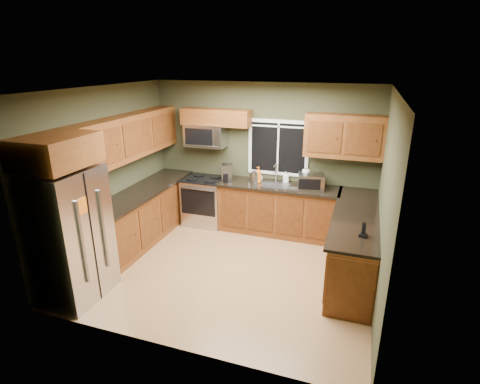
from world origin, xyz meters
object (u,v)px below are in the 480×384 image
Objects in this scene: microwave at (206,135)px; soap_bottle_b at (286,177)px; kettle at (254,177)px; paper_towel_roll at (306,178)px; cordless_phone at (363,233)px; refrigerator at (70,235)px; toaster_oven at (311,182)px; soap_bottle_c at (259,176)px; coffee_maker at (227,173)px; range at (205,201)px; soap_bottle_a at (258,175)px.

soap_bottle_b is (1.53, 0.09, -0.69)m from microwave.
kettle is 0.79× the size of paper_towel_roll.
cordless_phone is at bearing -53.43° from soap_bottle_b.
refrigerator is at bearing -131.79° from paper_towel_roll.
cordless_phone is at bearing 16.85° from refrigerator.
refrigerator is at bearing -121.64° from kettle.
toaster_oven is 0.99m from soap_bottle_c.
coffee_maker is at bearing -177.83° from kettle.
range is 1.23m from soap_bottle_a.
range is at bearing 178.35° from kettle.
refrigerator is at bearing -103.97° from range.
coffee_maker is at bearing 66.66° from refrigerator.
cordless_phone is at bearing -29.60° from range.
soap_bottle_c is (-0.98, 0.14, -0.04)m from toaster_oven.
kettle is at bearing -153.94° from soap_bottle_b.
coffee_maker is (0.49, -0.18, -0.64)m from microwave.
range is 2.99× the size of coffee_maker.
microwave is 4.02× the size of soap_bottle_b.
paper_towel_roll reaches higher than soap_bottle_c.
cordless_phone is (2.46, -1.62, -0.09)m from coffee_maker.
kettle is at bearing -1.65° from range.
soap_bottle_a is at bearing -173.31° from paper_towel_roll.
soap_bottle_a reaches higher than toaster_oven.
toaster_oven is at bearing 1.01° from coffee_maker.
microwave is 1.22m from kettle.
cordless_phone is (3.63, 1.10, 0.10)m from refrigerator.
soap_bottle_b is (0.47, 0.20, -0.05)m from soap_bottle_a.
soap_bottle_a reaches higher than cordless_phone.
coffee_maker is 1.59× the size of cordless_phone.
refrigerator is 3.37m from soap_bottle_c.
microwave is 1.68m from soap_bottle_b.
soap_bottle_c is 0.94× the size of cordless_phone.
toaster_oven reaches higher than soap_bottle_b.
microwave is 1.54× the size of toaster_oven.
kettle is at bearing -169.83° from paper_towel_roll.
paper_towel_roll is at bearing 10.17° from kettle.
soap_bottle_c is (0.05, 0.14, -0.03)m from kettle.
refrigerator is 3.31m from soap_bottle_a.
toaster_oven is at bearing -0.60° from range.
soap_bottle_c is at bearing 70.84° from kettle.
kettle is (1.00, -0.03, 0.59)m from range.
soap_bottle_c is at bearing 16.13° from coffee_maker.
soap_bottle_a is at bearing 57.98° from refrigerator.
refrigerator is 3.22m from kettle.
kettle is at bearing 58.36° from refrigerator.
soap_bottle_c is (-0.86, -0.02, -0.06)m from paper_towel_roll.
soap_bottle_c is (1.05, 0.12, 0.56)m from range.
microwave is 1.26m from soap_bottle_c.
paper_towel_roll is (-0.12, 0.15, 0.01)m from toaster_oven.
cordless_phone is at bearing -40.23° from kettle.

